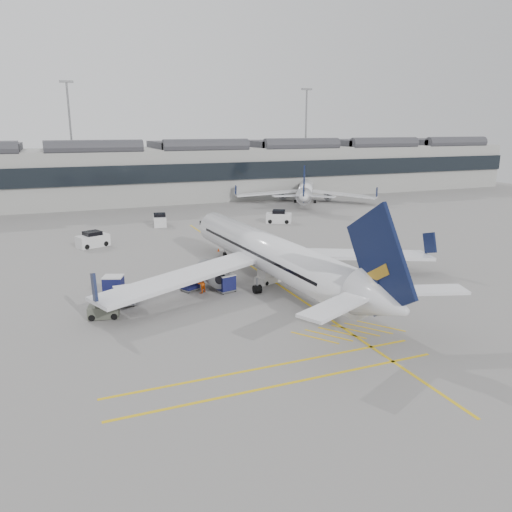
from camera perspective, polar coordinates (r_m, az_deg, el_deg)
name	(u,v)px	position (r m, az deg, el deg)	size (l,w,h in m)	color
ground	(199,319)	(41.86, -6.53, -7.15)	(220.00, 220.00, 0.00)	gray
terminal	(103,173)	(110.34, -17.09, 9.06)	(200.00, 20.45, 12.40)	#9E9E99
light_masts	(86,131)	(123.85, -18.84, 13.33)	(113.00, 0.60, 25.45)	slate
apron_markings	(263,274)	(53.93, 0.78, -2.06)	(0.25, 60.00, 0.01)	gold
airliner_main	(272,255)	(49.59, 1.80, 0.15)	(36.13, 39.58, 10.52)	silver
airliner_far	(305,190)	(106.79, 5.67, 7.52)	(26.57, 29.31, 8.65)	silver
belt_loader	(271,277)	(51.23, 1.70, -2.36)	(4.54, 2.70, 1.80)	silver
baggage_cart_a	(226,282)	(48.02, -3.46, -3.03)	(1.92, 1.70, 1.74)	gray
baggage_cart_b	(190,282)	(48.72, -7.57, -2.91)	(2.03, 1.91, 1.69)	gray
baggage_cart_c	(114,286)	(48.42, -15.97, -3.27)	(2.33, 2.14, 1.99)	gray
baggage_cart_d	(124,296)	(45.73, -14.90, -4.41)	(1.76, 1.49, 1.76)	gray
ramp_agent_a	(200,276)	(50.21, -6.46, -2.25)	(0.72, 0.47, 1.98)	orange
ramp_agent_b	(201,283)	(47.87, -6.29, -3.10)	(0.95, 0.74, 1.95)	#E24D0B
pushback_tug	(104,310)	(43.57, -17.01, -5.97)	(2.74, 2.01, 1.38)	#4D5145
safety_cone_nose	(219,250)	(63.87, -4.31, 0.73)	(0.32, 0.32, 0.44)	#F24C0A
safety_cone_engine	(296,285)	(49.42, 4.59, -3.34)	(0.41, 0.41, 0.56)	#F24C0A
service_van_left	(93,240)	(69.56, -18.15, 1.78)	(4.50, 3.41, 2.08)	silver
service_van_mid	(160,220)	(81.88, -10.94, 4.04)	(2.56, 4.16, 2.00)	silver
service_van_right	(279,217)	(82.98, 2.62, 4.46)	(4.61, 3.78, 2.12)	silver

